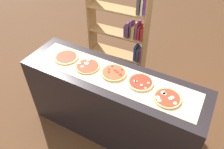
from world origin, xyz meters
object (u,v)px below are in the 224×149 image
(pizza_plain_0, at_px, (66,57))
(pizza_mozzarella_1, at_px, (87,66))
(pizza_mozzarella_4, at_px, (167,98))
(pizza_mushroom_3, at_px, (140,82))
(pizza_pepperoni_2, at_px, (114,73))
(bookshelf, at_px, (125,38))

(pizza_plain_0, bearing_deg, pizza_mozzarella_1, -4.35)
(pizza_mozzarella_4, bearing_deg, pizza_mushroom_3, 166.04)
(pizza_mozzarella_4, bearing_deg, pizza_pepperoni_2, 173.12)
(pizza_mozzarella_1, relative_size, bookshelf, 0.17)
(pizza_plain_0, distance_m, pizza_mozzarella_1, 0.31)
(pizza_pepperoni_2, bearing_deg, pizza_mozzarella_1, -172.43)
(pizza_pepperoni_2, bearing_deg, pizza_plain_0, -178.35)
(pizza_plain_0, height_order, bookshelf, bookshelf)
(pizza_mozzarella_1, bearing_deg, pizza_mushroom_3, 4.00)
(pizza_plain_0, relative_size, pizza_mushroom_3, 1.07)
(pizza_mozzarella_1, height_order, pizza_mushroom_3, pizza_mushroom_3)
(pizza_pepperoni_2, distance_m, bookshelf, 1.11)
(pizza_mozzarella_1, relative_size, pizza_pepperoni_2, 0.99)
(pizza_pepperoni_2, xyz_separation_m, bookshelf, (-0.35, 1.02, -0.25))
(pizza_mushroom_3, height_order, pizza_mozzarella_4, pizza_mushroom_3)
(pizza_plain_0, relative_size, pizza_pepperoni_2, 1.05)
(pizza_plain_0, distance_m, pizza_mozzarella_4, 1.22)
(pizza_plain_0, distance_m, pizza_mushroom_3, 0.92)
(pizza_mozzarella_1, xyz_separation_m, bookshelf, (-0.04, 1.06, -0.24))
(pizza_mozzarella_4, height_order, bookshelf, bookshelf)
(bookshelf, bearing_deg, pizza_pepperoni_2, -71.12)
(pizza_mozzarella_1, bearing_deg, bookshelf, 92.28)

